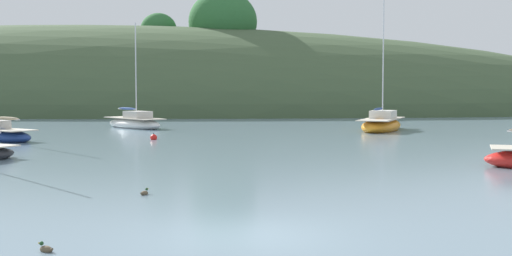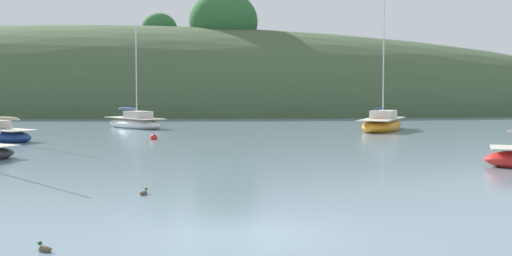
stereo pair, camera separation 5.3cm
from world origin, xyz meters
name	(u,v)px [view 2 (the right image)]	position (x,y,z in m)	size (l,w,h in m)	color
ground_plane	(245,235)	(0.00, 0.00, 0.00)	(400.00, 400.00, 0.00)	slate
far_shoreline_hill	(68,111)	(-25.03, 70.98, 0.11)	(150.00, 36.00, 26.53)	#425638
sailboat_grey_yawl	(382,124)	(9.44, 35.98, 0.46)	(5.20, 8.05, 11.23)	orange
sailboat_red_portside	(135,123)	(-10.08, 38.83, 0.41)	(6.27, 6.62, 8.72)	white
mooring_buoy_outer	(154,138)	(-6.60, 27.13, 0.12)	(0.44, 0.44, 0.54)	red
duck_trailing	(144,193)	(-3.37, 5.68, 0.05)	(0.29, 0.41, 0.24)	brown
duck_lone_left	(45,249)	(-4.12, -1.59, 0.05)	(0.40, 0.33, 0.24)	brown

